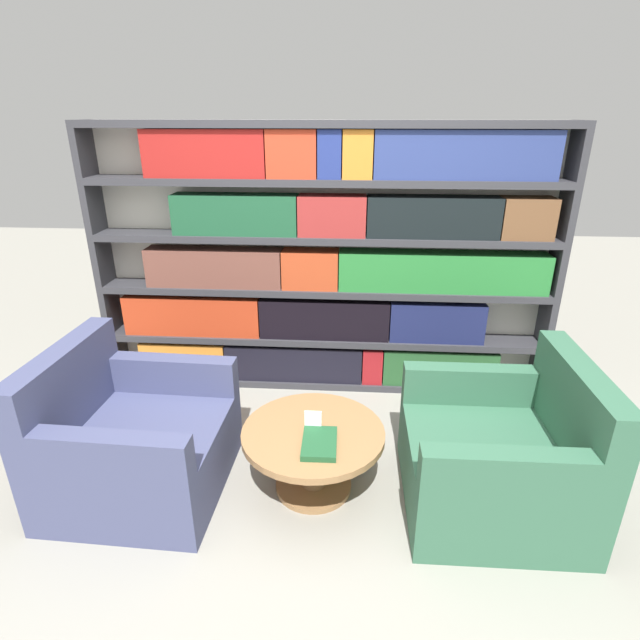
% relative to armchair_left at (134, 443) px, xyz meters
% --- Properties ---
extents(ground_plane, '(14.00, 14.00, 0.00)m').
position_rel_armchair_left_xyz_m(ground_plane, '(1.00, -0.19, -0.29)').
color(ground_plane, gray).
extents(bookshelf, '(3.42, 0.30, 2.00)m').
position_rel_armchair_left_xyz_m(bookshelf, '(1.04, 1.31, 0.70)').
color(bookshelf, silver).
rests_on(bookshelf, ground_plane).
extents(armchair_left, '(0.95, 0.97, 0.86)m').
position_rel_armchair_left_xyz_m(armchair_left, '(0.00, 0.00, 0.00)').
color(armchair_left, '#42476B').
rests_on(armchair_left, ground_plane).
extents(armchair_right, '(0.92, 0.94, 0.86)m').
position_rel_armchair_left_xyz_m(armchair_right, '(2.06, -0.00, 0.00)').
color(armchair_right, '#336047').
rests_on(armchair_right, ground_plane).
extents(coffee_table, '(0.81, 0.81, 0.40)m').
position_rel_armchair_left_xyz_m(coffee_table, '(1.03, 0.03, -0.00)').
color(coffee_table, olive).
rests_on(coffee_table, ground_plane).
extents(table_sign, '(0.09, 0.06, 0.12)m').
position_rel_armchair_left_xyz_m(table_sign, '(1.03, 0.03, 0.16)').
color(table_sign, black).
rests_on(table_sign, coffee_table).
extents(stray_book, '(0.19, 0.28, 0.03)m').
position_rel_armchair_left_xyz_m(stray_book, '(1.08, -0.10, 0.13)').
color(stray_book, '#1E512D').
rests_on(stray_book, coffee_table).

